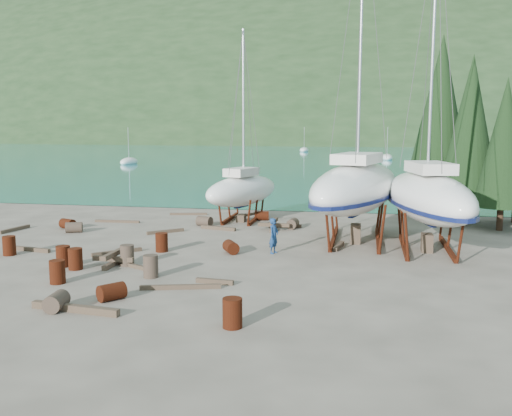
% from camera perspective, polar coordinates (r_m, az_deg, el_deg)
% --- Properties ---
extents(ground, '(600.00, 600.00, 0.00)m').
position_cam_1_polar(ground, '(25.29, -4.33, -5.16)').
color(ground, '#5C5448').
rests_on(ground, ground).
extents(bay_water, '(700.00, 700.00, 0.00)m').
position_cam_1_polar(bay_water, '(338.84, 9.98, 7.02)').
color(bay_water, '#1B7589').
rests_on(bay_water, ground).
extents(far_hill, '(800.00, 360.00, 110.00)m').
position_cam_1_polar(far_hill, '(343.83, 10.00, 7.03)').
color(far_hill, black).
rests_on(far_hill, ground).
extents(far_house_left, '(6.60, 5.60, 5.60)m').
position_cam_1_polar(far_house_left, '(223.87, -6.33, 7.33)').
color(far_house_left, beige).
rests_on(far_house_left, ground).
extents(far_house_center, '(6.60, 5.60, 5.60)m').
position_cam_1_polar(far_house_center, '(215.39, 3.97, 7.33)').
color(far_house_center, beige).
rests_on(far_house_center, ground).
extents(far_house_right, '(6.60, 5.60, 5.60)m').
position_cam_1_polar(far_house_right, '(215.02, 17.41, 6.98)').
color(far_house_right, beige).
rests_on(far_house_right, ground).
extents(cypress_near_right, '(3.60, 3.60, 10.00)m').
position_cam_1_polar(cypress_near_right, '(36.21, 20.65, 7.59)').
color(cypress_near_right, black).
rests_on(cypress_near_right, ground).
extents(cypress_mid_right, '(3.06, 3.06, 8.50)m').
position_cam_1_polar(cypress_mid_right, '(34.55, 23.59, 5.99)').
color(cypress_mid_right, black).
rests_on(cypress_mid_right, ground).
extents(cypress_back_left, '(4.14, 4.14, 11.50)m').
position_cam_1_polar(cypress_back_left, '(37.99, 17.96, 9.03)').
color(cypress_back_left, black).
rests_on(cypress_back_left, ground).
extents(moored_boat_left, '(2.00, 5.00, 6.05)m').
position_cam_1_polar(moored_boat_left, '(91.52, -12.59, 4.53)').
color(moored_boat_left, white).
rests_on(moored_boat_left, ground).
extents(moored_boat_mid, '(2.00, 5.00, 6.05)m').
position_cam_1_polar(moored_boat_mid, '(103.92, 12.95, 4.93)').
color(moored_boat_mid, white).
rests_on(moored_boat_mid, ground).
extents(moored_boat_far, '(2.00, 5.00, 6.05)m').
position_cam_1_polar(moored_boat_far, '(134.62, 4.83, 5.78)').
color(moored_boat_far, white).
rests_on(moored_boat_far, ground).
extents(large_sailboat_near, '(5.91, 11.38, 17.23)m').
position_cam_1_polar(large_sailboat_near, '(29.26, 10.06, 2.07)').
color(large_sailboat_near, white).
rests_on(large_sailboat_near, ground).
extents(large_sailboat_far, '(4.87, 10.28, 15.67)m').
position_cam_1_polar(large_sailboat_far, '(28.00, 16.80, 1.14)').
color(large_sailboat_far, white).
rests_on(large_sailboat_far, ground).
extents(small_sailboat_shore, '(4.57, 7.64, 11.66)m').
position_cam_1_polar(small_sailboat_shore, '(35.30, -1.38, 1.81)').
color(small_sailboat_shore, white).
rests_on(small_sailboat_shore, ground).
extents(worker, '(0.57, 0.70, 1.64)m').
position_cam_1_polar(worker, '(26.29, 1.79, -2.80)').
color(worker, navy).
rests_on(worker, ground).
extents(drum_0, '(0.58, 0.58, 0.88)m').
position_cam_1_polar(drum_0, '(24.55, -17.61, -4.87)').
color(drum_0, '#52220E').
rests_on(drum_0, ground).
extents(drum_1, '(0.68, 0.94, 0.58)m').
position_cam_1_polar(drum_1, '(19.42, -19.33, -8.82)').
color(drum_1, '#2D2823').
rests_on(drum_1, ground).
extents(drum_2, '(1.04, 0.88, 0.58)m').
position_cam_1_polar(drum_2, '(34.39, -18.32, -1.51)').
color(drum_2, '#52220E').
rests_on(drum_2, ground).
extents(drum_4, '(0.97, 0.72, 0.58)m').
position_cam_1_polar(drum_4, '(35.63, 0.58, -0.78)').
color(drum_4, '#52220E').
rests_on(drum_4, ground).
extents(drum_6, '(0.94, 1.05, 0.58)m').
position_cam_1_polar(drum_6, '(26.40, -2.53, -3.93)').
color(drum_6, '#52220E').
rests_on(drum_6, ground).
extents(drum_7, '(0.58, 0.58, 0.88)m').
position_cam_1_polar(drum_7, '(16.83, -2.37, -10.44)').
color(drum_7, '#52220E').
rests_on(drum_7, ground).
extents(drum_8, '(0.58, 0.58, 0.88)m').
position_cam_1_polar(drum_8, '(28.29, -23.45, -3.48)').
color(drum_8, '#52220E').
rests_on(drum_8, ground).
extents(drum_9, '(1.02, 0.83, 0.58)m').
position_cam_1_polar(drum_9, '(33.70, -5.18, -1.32)').
color(drum_9, '#2D2823').
rests_on(drum_9, ground).
extents(drum_10, '(0.58, 0.58, 0.88)m').
position_cam_1_polar(drum_10, '(25.19, -18.72, -4.60)').
color(drum_10, '#52220E').
rests_on(drum_10, ground).
extents(drum_11, '(0.67, 0.93, 0.58)m').
position_cam_1_polar(drum_11, '(32.79, 3.69, -1.57)').
color(drum_11, '#2D2823').
rests_on(drum_11, ground).
extents(drum_12, '(1.00, 1.05, 0.58)m').
position_cam_1_polar(drum_12, '(19.99, -14.23, -8.13)').
color(drum_12, '#52220E').
rests_on(drum_12, ground).
extents(drum_13, '(0.58, 0.58, 0.88)m').
position_cam_1_polar(drum_13, '(22.62, -19.25, -6.05)').
color(drum_13, '#52220E').
rests_on(drum_13, ground).
extents(drum_14, '(0.58, 0.58, 0.88)m').
position_cam_1_polar(drum_14, '(27.06, -9.42, -3.41)').
color(drum_14, '#52220E').
rests_on(drum_14, ground).
extents(drum_15, '(1.03, 0.85, 0.58)m').
position_cam_1_polar(drum_15, '(33.07, -17.74, -1.86)').
color(drum_15, '#2D2823').
rests_on(drum_15, ground).
extents(drum_16, '(0.58, 0.58, 0.88)m').
position_cam_1_polar(drum_16, '(24.67, -12.76, -4.63)').
color(drum_16, '#2D2823').
rests_on(drum_16, ground).
extents(drum_17, '(0.58, 0.58, 0.88)m').
position_cam_1_polar(drum_17, '(22.57, -10.49, -5.75)').
color(drum_17, '#2D2823').
rests_on(drum_17, ground).
extents(timber_0, '(2.45, 0.64, 0.14)m').
position_cam_1_polar(timber_0, '(38.05, -6.76, -0.59)').
color(timber_0, brown).
rests_on(timber_0, ground).
extents(timber_1, '(0.46, 1.74, 0.19)m').
position_cam_1_polar(timber_1, '(27.79, 8.28, -3.81)').
color(timber_1, brown).
rests_on(timber_1, ground).
extents(timber_2, '(0.52, 2.26, 0.19)m').
position_cam_1_polar(timber_2, '(34.81, -22.98, -1.96)').
color(timber_2, brown).
rests_on(timber_2, ground).
extents(timber_3, '(2.38, 1.37, 0.15)m').
position_cam_1_polar(timber_3, '(24.48, -12.45, -5.60)').
color(timber_3, brown).
rests_on(timber_3, ground).
extents(timber_4, '(1.71, 1.58, 0.17)m').
position_cam_1_polar(timber_4, '(31.79, -9.04, -2.33)').
color(timber_4, brown).
rests_on(timber_4, ground).
extents(timber_5, '(2.85, 0.93, 0.16)m').
position_cam_1_polar(timber_5, '(20.89, -7.55, -7.83)').
color(timber_5, brown).
rests_on(timber_5, ground).
extents(timber_6, '(1.90, 0.42, 0.19)m').
position_cam_1_polar(timber_6, '(33.16, 2.94, -1.79)').
color(timber_6, brown).
rests_on(timber_6, ground).
extents(timber_7, '(1.47, 0.31, 0.17)m').
position_cam_1_polar(timber_7, '(21.47, -4.15, -7.33)').
color(timber_7, brown).
rests_on(timber_7, ground).
extents(timber_8, '(2.15, 0.73, 0.19)m').
position_cam_1_polar(timber_8, '(32.44, -3.80, -2.02)').
color(timber_8, brown).
rests_on(timber_8, ground).
extents(timber_9, '(1.45, 2.47, 0.15)m').
position_cam_1_polar(timber_9, '(37.40, -0.93, -0.69)').
color(timber_9, brown).
rests_on(timber_9, ground).
extents(timber_12, '(1.83, 1.76, 0.17)m').
position_cam_1_polar(timber_12, '(27.09, -13.72, -4.29)').
color(timber_12, brown).
rests_on(timber_12, ground).
extents(timber_14, '(2.65, 0.65, 0.18)m').
position_cam_1_polar(timber_14, '(29.04, -21.96, -3.81)').
color(timber_14, brown).
rests_on(timber_14, ground).
extents(timber_15, '(2.83, 0.26, 0.15)m').
position_cam_1_polar(timber_15, '(35.85, -13.72, -1.30)').
color(timber_15, brown).
rests_on(timber_15, ground).
extents(timber_16, '(3.12, 0.59, 0.23)m').
position_cam_1_polar(timber_16, '(19.13, -17.65, -9.56)').
color(timber_16, brown).
rests_on(timber_16, ground).
extents(timber_pile_fore, '(1.80, 1.80, 0.60)m').
position_cam_1_polar(timber_pile_fore, '(24.77, -14.09, -4.95)').
color(timber_pile_fore, brown).
rests_on(timber_pile_fore, ground).
extents(timber_pile_aft, '(1.80, 1.80, 0.60)m').
position_cam_1_polar(timber_pile_aft, '(32.26, 1.79, -1.70)').
color(timber_pile_aft, brown).
rests_on(timber_pile_aft, ground).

